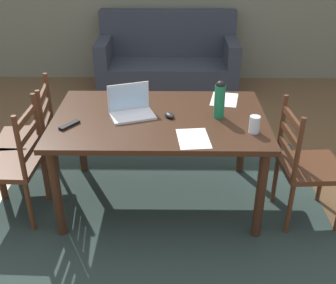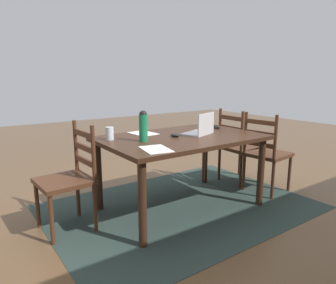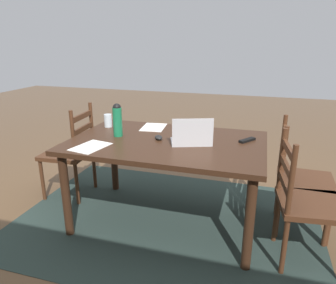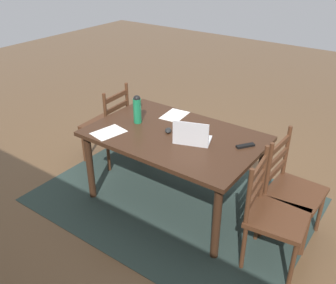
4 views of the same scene
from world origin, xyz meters
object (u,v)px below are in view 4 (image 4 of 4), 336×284
Objects in this scene: water_bottle at (137,109)px; tv_remote at (245,146)px; chair_left_near at (291,190)px; computer_mouse at (168,130)px; drinking_glass at (136,104)px; dining_table at (174,142)px; chair_right_near at (107,125)px; chair_left_far at (273,215)px; laptop at (192,137)px.

water_bottle is 1.69× the size of tv_remote.
chair_left_near is 9.50× the size of computer_mouse.
water_bottle reaches higher than tv_remote.
drinking_glass is at bearing -48.60° from water_bottle.
dining_table is 0.50m from water_bottle.
chair_right_near is 1.00× the size of chair_left_far.
chair_left_far is at bearing 169.07° from chair_right_near.
water_bottle is (0.44, 0.00, 0.24)m from dining_table.
computer_mouse is (1.16, 0.20, 0.31)m from chair_left_near.
drinking_glass is (0.67, -0.25, 0.15)m from dining_table.
water_bottle is 1.11m from tv_remote.
chair_left_near reaches higher than computer_mouse.
dining_table is 1.13m from chair_left_far.
chair_left_far is 9.50× the size of computer_mouse.
dining_table is at bearing 142.72° from computer_mouse.
tv_remote is at bearing 160.89° from computer_mouse.
chair_right_near is 2.18m from chair_left_near.
chair_left_near is 5.59× the size of tv_remote.
laptop reaches higher than chair_left_near.
tv_remote is (-0.72, -0.16, -0.01)m from computer_mouse.
computer_mouse is at bearing -9.54° from laptop.
drinking_glass is (-0.42, -0.04, 0.36)m from chair_right_near.
drinking_glass is 1.22× the size of computer_mouse.
chair_left_far is 5.59× the size of tv_remote.
water_bottle reaches higher than chair_right_near.
chair_right_near is 2.53× the size of laptop.
laptop is (-1.31, 0.25, 0.36)m from chair_right_near.
drinking_glass is at bearing -54.09° from computer_mouse.
water_bottle is at bearing 161.77° from chair_right_near.
chair_left_far is (-1.09, 0.21, -0.21)m from dining_table.
chair_left_near reaches higher than drinking_glass.
chair_right_near is 3.31× the size of water_bottle.
chair_left_far is 1.00× the size of chair_left_near.
chair_right_near is at bearing -146.04° from tv_remote.
chair_left_far is 1.23m from computer_mouse.
computer_mouse is (1.17, -0.22, 0.31)m from chair_left_far.
drinking_glass is 1.31m from tv_remote.
laptop reaches higher than chair_left_far.
laptop is (-0.22, 0.04, 0.14)m from dining_table.
water_bottle is (-0.65, 0.21, 0.45)m from chair_right_near.
chair_left_far reaches higher than drinking_glass.
chair_left_near is (-1.09, -0.21, -0.21)m from dining_table.
computer_mouse is at bearing -131.97° from tv_remote.
laptop is at bearing 169.12° from chair_right_near.
chair_left_near is 2.53× the size of laptop.
tv_remote is at bearing -40.42° from chair_left_far.
chair_left_far is at bearing 169.00° from laptop.
chair_right_near reaches higher than drinking_glass.
computer_mouse is at bearing -10.63° from chair_left_far.
chair_left_near is at bearing -163.95° from laptop.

